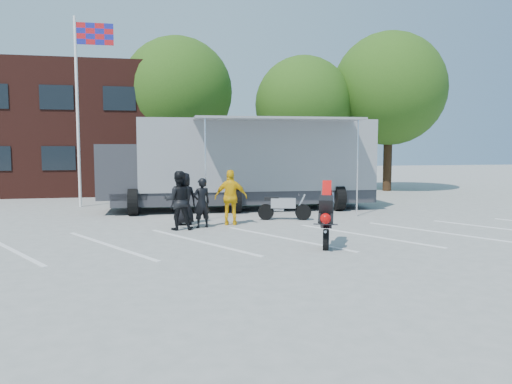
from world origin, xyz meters
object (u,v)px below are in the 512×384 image
object	(u,v)px
flagpole	(83,88)
spectator_leather_b	(202,203)
spectator_leather_a	(184,199)
spectator_leather_c	(179,200)
transporter_truck	(244,209)
stunt_bike_rider	(327,245)
tree_left	(177,93)
spectator_hivis	(231,197)
tree_right	(389,89)
parked_motorcycle	(284,220)
tree_mid	(303,105)

from	to	relation	value
flagpole	spectator_leather_b	size ratio (longest dim) A/B	5.03
spectator_leather_a	spectator_leather_c	xyz separation A→B (m)	(-0.22, -0.97, 0.04)
transporter_truck	stunt_bike_rider	xyz separation A→B (m)	(0.75, -7.82, 0.00)
spectator_leather_c	tree_left	bearing A→B (deg)	-90.31
spectator_hivis	spectator_leather_b	bearing A→B (deg)	33.03
spectator_leather_b	spectator_leather_c	world-z (taller)	spectator_leather_c
tree_right	spectator_hivis	world-z (taller)	tree_right
flagpole	spectator_leather_a	bearing A→B (deg)	-57.29
flagpole	spectator_leather_a	xyz separation A→B (m)	(3.79, -5.91, -4.18)
spectator_hivis	stunt_bike_rider	bearing A→B (deg)	128.81
stunt_bike_rider	spectator_hivis	distance (m)	4.40
spectator_leather_c	stunt_bike_rider	bearing A→B (deg)	141.36
spectator_leather_b	spectator_leather_a	bearing A→B (deg)	-72.85
flagpole	spectator_leather_b	distance (m)	8.99
tree_right	parked_motorcycle	xyz separation A→B (m)	(-8.92, -10.06, -5.88)
spectator_leather_c	spectator_hivis	world-z (taller)	spectator_leather_c
tree_mid	parked_motorcycle	bearing A→B (deg)	-110.36
tree_mid	tree_right	bearing A→B (deg)	-5.71
tree_left	flagpole	bearing A→B (deg)	-125.28
tree_mid	spectator_leather_b	world-z (taller)	tree_mid
spectator_leather_a	spectator_hivis	xyz separation A→B (m)	(1.52, -0.36, 0.04)
parked_motorcycle	spectator_leather_b	size ratio (longest dim) A/B	1.20
parked_motorcycle	spectator_leather_a	distance (m)	3.65
flagpole	parked_motorcycle	xyz separation A→B (m)	(7.32, -5.56, -5.05)
flagpole	stunt_bike_rider	distance (m)	13.42
spectator_leather_b	spectator_leather_c	distance (m)	0.78
tree_left	tree_right	xyz separation A→B (m)	(12.00, -1.50, 0.31)
flagpole	transporter_truck	bearing A→B (deg)	-19.36
flagpole	spectator_hivis	size ratio (longest dim) A/B	4.38
tree_mid	transporter_truck	world-z (taller)	tree_mid
transporter_truck	spectator_leather_a	distance (m)	4.60
tree_left	tree_mid	bearing A→B (deg)	-8.13
spectator_leather_a	spectator_leather_b	xyz separation A→B (m)	(0.51, -0.74, -0.08)
spectator_leather_b	spectator_hivis	bearing A→B (deg)	-176.46
stunt_bike_rider	spectator_hivis	world-z (taller)	spectator_hivis
tree_right	stunt_bike_rider	world-z (taller)	tree_right
tree_mid	stunt_bike_rider	world-z (taller)	tree_mid
transporter_truck	parked_motorcycle	size ratio (longest dim) A/B	6.02
flagpole	spectator_leather_c	xyz separation A→B (m)	(3.57, -6.88, -4.14)
transporter_truck	spectator_hivis	bearing A→B (deg)	-104.83
spectator_hivis	spectator_leather_c	bearing A→B (deg)	31.40
flagpole	stunt_bike_rider	size ratio (longest dim) A/B	4.26
spectator_leather_a	spectator_hivis	bearing A→B (deg)	151.27
spectator_leather_a	spectator_hivis	world-z (taller)	spectator_hivis
tree_left	tree_mid	xyz separation A→B (m)	(7.00, -1.00, -0.62)
tree_right	spectator_leather_b	distance (m)	17.11
tree_mid	flagpole	bearing A→B (deg)	-156.03
tree_left	stunt_bike_rider	size ratio (longest dim) A/B	4.60
parked_motorcycle	stunt_bike_rider	distance (m)	4.54
tree_right	transporter_truck	size ratio (longest dim) A/B	0.79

